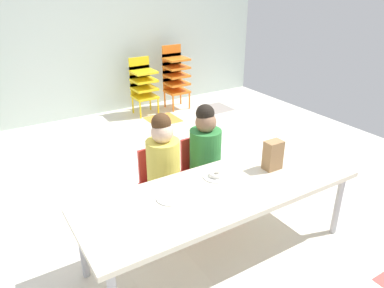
{
  "coord_description": "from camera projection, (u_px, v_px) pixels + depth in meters",
  "views": [
    {
      "loc": [
        -1.31,
        -2.53,
        1.85
      ],
      "look_at": [
        -0.1,
        -0.58,
        0.79
      ],
      "focal_mm": 34.58,
      "sensor_mm": 36.0,
      "label": 1
    }
  ],
  "objects": [
    {
      "name": "paper_plate_center_table",
      "position": [
        170.0,
        198.0,
        2.36
      ],
      "size": [
        0.18,
        0.18,
        0.01
      ],
      "primitive_type": "cylinder",
      "color": "white",
      "rests_on": "craft_table"
    },
    {
      "name": "back_wall",
      "position": [
        71.0,
        20.0,
        4.79
      ],
      "size": [
        5.84,
        0.1,
        2.63
      ],
      "primitive_type": "cube",
      "color": "#B2C1B7",
      "rests_on": "ground_plane"
    },
    {
      "name": "seated_child_near_camera",
      "position": [
        163.0,
        159.0,
        2.84
      ],
      "size": [
        0.33,
        0.33,
        0.92
      ],
      "color": "red",
      "rests_on": "ground_plane"
    },
    {
      "name": "paper_plate_near_edge",
      "position": [
        216.0,
        177.0,
        2.62
      ],
      "size": [
        0.18,
        0.18,
        0.01
      ],
      "primitive_type": "cylinder",
      "color": "white",
      "rests_on": "craft_table"
    },
    {
      "name": "kid_chair_yellow_stack",
      "position": [
        143.0,
        83.0,
        5.22
      ],
      "size": [
        0.32,
        0.3,
        0.8
      ],
      "color": "yellow",
      "rests_on": "ground_plane"
    },
    {
      "name": "paper_bag_brown",
      "position": [
        273.0,
        155.0,
        2.69
      ],
      "size": [
        0.13,
        0.09,
        0.22
      ],
      "primitive_type": "cube",
      "color": "#9E754C",
      "rests_on": "craft_table"
    },
    {
      "name": "ground_plane",
      "position": [
        167.0,
        199.0,
        3.36
      ],
      "size": [
        5.84,
        5.15,
        0.02
      ],
      "color": "silver"
    },
    {
      "name": "kid_chair_orange_stack",
      "position": [
        175.0,
        74.0,
        5.45
      ],
      "size": [
        0.32,
        0.3,
        0.92
      ],
      "color": "orange",
      "rests_on": "ground_plane"
    },
    {
      "name": "donut_powdered_on_plate",
      "position": [
        216.0,
        174.0,
        2.61
      ],
      "size": [
        0.1,
        0.1,
        0.03
      ],
      "primitive_type": "torus",
      "color": "white",
      "rests_on": "craft_table"
    },
    {
      "name": "craft_table",
      "position": [
        222.0,
        194.0,
        2.5
      ],
      "size": [
        1.95,
        0.69,
        0.54
      ],
      "color": "beige",
      "rests_on": "ground_plane"
    },
    {
      "name": "seated_child_middle_seat",
      "position": [
        205.0,
        147.0,
        3.03
      ],
      "size": [
        0.34,
        0.34,
        0.92
      ],
      "color": "red",
      "rests_on": "ground_plane"
    }
  ]
}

